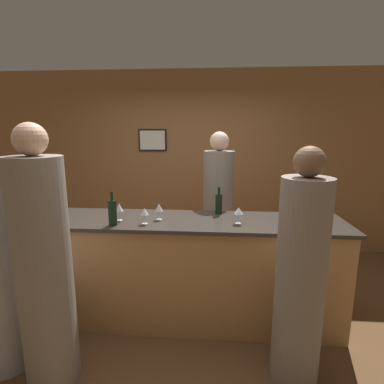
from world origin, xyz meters
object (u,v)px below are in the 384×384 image
object	(u,v)px
guest_1	(44,270)
wine_bottle_0	(219,203)
bartender	(218,217)
guest_0	(300,279)
ice_bucket	(35,203)
wine_bottle_1	(113,212)
wine_bottle_2	(305,210)

from	to	relation	value
guest_1	wine_bottle_0	bearing A→B (deg)	40.32
bartender	wine_bottle_0	world-z (taller)	bartender
wine_bottle_0	guest_0	bearing A→B (deg)	-57.45
guest_0	ice_bucket	bearing A→B (deg)	161.84
wine_bottle_1	ice_bucket	xyz separation A→B (m)	(-0.95, 0.35, -0.02)
guest_0	guest_1	distance (m)	1.86
wine_bottle_2	ice_bucket	world-z (taller)	wine_bottle_2
guest_1	ice_bucket	distance (m)	1.18
guest_1	wine_bottle_2	world-z (taller)	guest_1
bartender	wine_bottle_0	distance (m)	0.58
guest_1	guest_0	bearing A→B (deg)	4.61
bartender	guest_1	distance (m)	2.02
guest_1	wine_bottle_0	xyz separation A→B (m)	(1.26, 1.07, 0.26)
wine_bottle_0	wine_bottle_1	xyz separation A→B (m)	(-0.95, -0.46, 0.01)
ice_bucket	wine_bottle_0	bearing A→B (deg)	3.21
guest_1	wine_bottle_1	world-z (taller)	guest_1
guest_1	wine_bottle_0	distance (m)	1.68
bartender	ice_bucket	world-z (taller)	bartender
bartender	guest_0	bearing A→B (deg)	112.38
guest_1	wine_bottle_1	size ratio (longest dim) A/B	6.29
wine_bottle_1	guest_0	bearing A→B (deg)	-16.73
guest_0	wine_bottle_2	distance (m)	0.76
bartender	wine_bottle_2	world-z (taller)	bartender
wine_bottle_1	ice_bucket	world-z (taller)	wine_bottle_1
wine_bottle_1	wine_bottle_0	bearing A→B (deg)	25.69
wine_bottle_0	guest_1	bearing A→B (deg)	-139.68
wine_bottle_1	wine_bottle_2	distance (m)	1.75
guest_0	guest_1	xyz separation A→B (m)	(-1.85, -0.15, 0.07)
guest_1	wine_bottle_1	bearing A→B (deg)	63.20
guest_0	guest_1	world-z (taller)	guest_1
ice_bucket	guest_0	bearing A→B (deg)	-18.16
wine_bottle_1	bartender	bearing A→B (deg)	45.13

